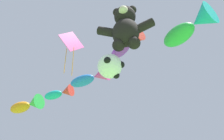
{
  "coord_description": "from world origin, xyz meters",
  "views": [
    {
      "loc": [
        3.34,
        -3.28,
        1.4
      ],
      "look_at": [
        1.81,
        3.92,
        7.25
      ],
      "focal_mm": 40.0,
      "sensor_mm": 36.0,
      "label": 1
    }
  ],
  "objects_px": {
    "fish_kite_cobalt": "(91,78)",
    "fish_kite_teal": "(60,93)",
    "diamond_kite": "(71,43)",
    "fish_kite_violet": "(127,45)",
    "soccer_ball_kite": "(110,66)",
    "fish_kite_emerald": "(190,27)",
    "fish_kite_tangerine": "(27,105)",
    "teddy_bear_kite": "(125,27)"
  },
  "relations": [
    {
      "from": "soccer_ball_kite",
      "to": "diamond_kite",
      "type": "bearing_deg",
      "value": 145.15
    },
    {
      "from": "diamond_kite",
      "to": "soccer_ball_kite",
      "type": "bearing_deg",
      "value": -34.85
    },
    {
      "from": "fish_kite_cobalt",
      "to": "fish_kite_teal",
      "type": "bearing_deg",
      "value": 148.38
    },
    {
      "from": "fish_kite_teal",
      "to": "fish_kite_violet",
      "type": "bearing_deg",
      "value": -32.82
    },
    {
      "from": "soccer_ball_kite",
      "to": "fish_kite_cobalt",
      "type": "bearing_deg",
      "value": 118.93
    },
    {
      "from": "fish_kite_tangerine",
      "to": "soccer_ball_kite",
      "type": "bearing_deg",
      "value": -39.85
    },
    {
      "from": "soccer_ball_kite",
      "to": "diamond_kite",
      "type": "height_order",
      "value": "diamond_kite"
    },
    {
      "from": "teddy_bear_kite",
      "to": "fish_kite_cobalt",
      "type": "distance_m",
      "value": 4.07
    },
    {
      "from": "fish_kite_teal",
      "to": "diamond_kite",
      "type": "height_order",
      "value": "diamond_kite"
    },
    {
      "from": "teddy_bear_kite",
      "to": "fish_kite_violet",
      "type": "distance_m",
      "value": 2.04
    },
    {
      "from": "fish_kite_teal",
      "to": "diamond_kite",
      "type": "relative_size",
      "value": 0.66
    },
    {
      "from": "fish_kite_emerald",
      "to": "fish_kite_teal",
      "type": "height_order",
      "value": "fish_kite_emerald"
    },
    {
      "from": "fish_kite_emerald",
      "to": "fish_kite_cobalt",
      "type": "relative_size",
      "value": 1.06
    },
    {
      "from": "fish_kite_cobalt",
      "to": "fish_kite_violet",
      "type": "bearing_deg",
      "value": -34.08
    },
    {
      "from": "fish_kite_violet",
      "to": "fish_kite_tangerine",
      "type": "height_order",
      "value": "fish_kite_tangerine"
    },
    {
      "from": "fish_kite_cobalt",
      "to": "fish_kite_teal",
      "type": "xyz_separation_m",
      "value": [
        -2.32,
        1.43,
        0.28
      ]
    },
    {
      "from": "teddy_bear_kite",
      "to": "fish_kite_emerald",
      "type": "bearing_deg",
      "value": 20.68
    },
    {
      "from": "soccer_ball_kite",
      "to": "fish_kite_teal",
      "type": "bearing_deg",
      "value": 131.83
    },
    {
      "from": "teddy_bear_kite",
      "to": "fish_kite_emerald",
      "type": "distance_m",
      "value": 2.83
    },
    {
      "from": "fish_kite_cobalt",
      "to": "diamond_kite",
      "type": "bearing_deg",
      "value": -119.55
    },
    {
      "from": "fish_kite_teal",
      "to": "fish_kite_emerald",
      "type": "bearing_deg",
      "value": -27.28
    },
    {
      "from": "diamond_kite",
      "to": "fish_kite_cobalt",
      "type": "bearing_deg",
      "value": 60.45
    },
    {
      "from": "fish_kite_violet",
      "to": "fish_kite_cobalt",
      "type": "height_order",
      "value": "fish_kite_violet"
    },
    {
      "from": "fish_kite_violet",
      "to": "fish_kite_teal",
      "type": "distance_m",
      "value": 5.34
    },
    {
      "from": "soccer_ball_kite",
      "to": "fish_kite_teal",
      "type": "xyz_separation_m",
      "value": [
        -4.01,
        4.48,
        2.23
      ]
    },
    {
      "from": "teddy_bear_kite",
      "to": "diamond_kite",
      "type": "distance_m",
      "value": 4.03
    },
    {
      "from": "fish_kite_emerald",
      "to": "diamond_kite",
      "type": "distance_m",
      "value": 5.92
    },
    {
      "from": "fish_kite_tangerine",
      "to": "diamond_kite",
      "type": "height_order",
      "value": "diamond_kite"
    },
    {
      "from": "fish_kite_emerald",
      "to": "fish_kite_violet",
      "type": "bearing_deg",
      "value": 162.82
    },
    {
      "from": "fish_kite_cobalt",
      "to": "fish_kite_tangerine",
      "type": "xyz_separation_m",
      "value": [
        -4.98,
        2.52,
        0.43
      ]
    },
    {
      "from": "fish_kite_emerald",
      "to": "diamond_kite",
      "type": "relative_size",
      "value": 0.84
    },
    {
      "from": "soccer_ball_kite",
      "to": "fish_kite_teal",
      "type": "relative_size",
      "value": 0.52
    },
    {
      "from": "soccer_ball_kite",
      "to": "fish_kite_cobalt",
      "type": "xyz_separation_m",
      "value": [
        -1.69,
        3.05,
        1.95
      ]
    },
    {
      "from": "teddy_bear_kite",
      "to": "soccer_ball_kite",
      "type": "distance_m",
      "value": 1.82
    },
    {
      "from": "soccer_ball_kite",
      "to": "fish_kite_violet",
      "type": "height_order",
      "value": "fish_kite_violet"
    },
    {
      "from": "fish_kite_emerald",
      "to": "fish_kite_violet",
      "type": "relative_size",
      "value": 1.24
    },
    {
      "from": "fish_kite_cobalt",
      "to": "fish_kite_teal",
      "type": "distance_m",
      "value": 2.74
    },
    {
      "from": "fish_kite_tangerine",
      "to": "fish_kite_violet",
      "type": "bearing_deg",
      "value": -29.11
    },
    {
      "from": "soccer_ball_kite",
      "to": "fish_kite_violet",
      "type": "bearing_deg",
      "value": 73.55
    },
    {
      "from": "fish_kite_emerald",
      "to": "fish_kite_tangerine",
      "type": "relative_size",
      "value": 0.97
    },
    {
      "from": "fish_kite_violet",
      "to": "diamond_kite",
      "type": "height_order",
      "value": "diamond_kite"
    },
    {
      "from": "fish_kite_cobalt",
      "to": "teddy_bear_kite",
      "type": "bearing_deg",
      "value": -54.62
    }
  ]
}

